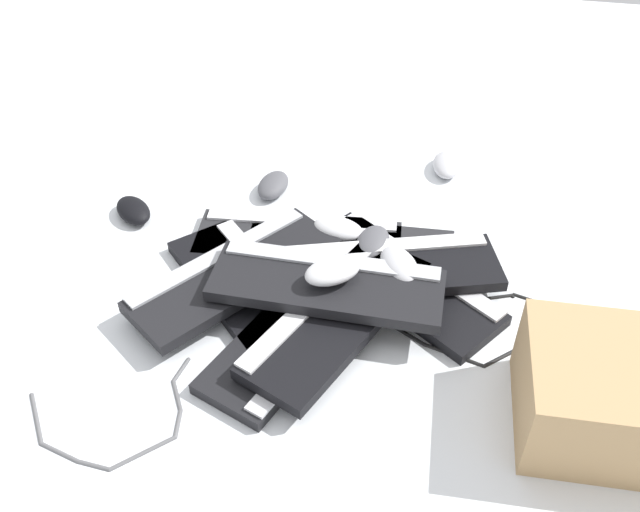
{
  "coord_description": "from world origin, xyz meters",
  "views": [
    {
      "loc": [
        0.18,
        -1.07,
        1.0
      ],
      "look_at": [
        -0.02,
        -0.0,
        0.04
      ],
      "focal_mm": 40.0,
      "sensor_mm": 36.0,
      "label": 1
    }
  ],
  "objects_px": {
    "cardboard_box": "(614,395)",
    "keyboard_1": "(350,248)",
    "keyboard_8": "(327,284)",
    "mouse_5": "(273,185)",
    "mouse_0": "(340,229)",
    "keyboard_3": "(249,293)",
    "keyboard_0": "(401,280)",
    "keyboard_4": "(298,329)",
    "keyboard_5": "(337,316)",
    "keyboard_6": "(235,273)",
    "mouse_1": "(373,243)",
    "mouse_3": "(399,265)",
    "mouse_6": "(133,210)",
    "keyboard_7": "(389,268)",
    "mouse_4": "(333,271)",
    "keyboard_2": "(299,240)",
    "mouse_2": "(447,165)"
  },
  "relations": [
    {
      "from": "keyboard_5",
      "to": "mouse_5",
      "type": "xyz_separation_m",
      "value": [
        -0.22,
        0.41,
        -0.02
      ]
    },
    {
      "from": "keyboard_3",
      "to": "mouse_3",
      "type": "bearing_deg",
      "value": 12.87
    },
    {
      "from": "keyboard_7",
      "to": "keyboard_6",
      "type": "bearing_deg",
      "value": -166.4
    },
    {
      "from": "mouse_0",
      "to": "keyboard_8",
      "type": "bearing_deg",
      "value": 103.16
    },
    {
      "from": "mouse_3",
      "to": "mouse_0",
      "type": "bearing_deg",
      "value": -161.43
    },
    {
      "from": "keyboard_0",
      "to": "keyboard_4",
      "type": "xyz_separation_m",
      "value": [
        -0.18,
        -0.17,
        0.0
      ]
    },
    {
      "from": "mouse_5",
      "to": "keyboard_3",
      "type": "bearing_deg",
      "value": 12.95
    },
    {
      "from": "keyboard_3",
      "to": "keyboard_4",
      "type": "distance_m",
      "value": 0.14
    },
    {
      "from": "keyboard_7",
      "to": "mouse_4",
      "type": "xyz_separation_m",
      "value": [
        -0.1,
        -0.1,
        0.07
      ]
    },
    {
      "from": "mouse_2",
      "to": "keyboard_6",
      "type": "bearing_deg",
      "value": -41.55
    },
    {
      "from": "keyboard_1",
      "to": "mouse_3",
      "type": "xyz_separation_m",
      "value": [
        0.11,
        -0.11,
        0.07
      ]
    },
    {
      "from": "keyboard_3",
      "to": "keyboard_5",
      "type": "relative_size",
      "value": 0.91
    },
    {
      "from": "keyboard_0",
      "to": "keyboard_4",
      "type": "relative_size",
      "value": 0.95
    },
    {
      "from": "keyboard_4",
      "to": "keyboard_6",
      "type": "relative_size",
      "value": 1.05
    },
    {
      "from": "keyboard_8",
      "to": "mouse_6",
      "type": "height_order",
      "value": "keyboard_8"
    },
    {
      "from": "mouse_0",
      "to": "mouse_4",
      "type": "bearing_deg",
      "value": 106.16
    },
    {
      "from": "keyboard_5",
      "to": "keyboard_8",
      "type": "xyz_separation_m",
      "value": [
        -0.03,
        0.05,
        0.03
      ]
    },
    {
      "from": "keyboard_1",
      "to": "mouse_1",
      "type": "distance_m",
      "value": 0.06
    },
    {
      "from": "keyboard_4",
      "to": "mouse_1",
      "type": "xyz_separation_m",
      "value": [
        0.11,
        0.23,
        0.04
      ]
    },
    {
      "from": "mouse_3",
      "to": "cardboard_box",
      "type": "xyz_separation_m",
      "value": [
        0.37,
        -0.25,
        0.0
      ]
    },
    {
      "from": "keyboard_0",
      "to": "mouse_6",
      "type": "bearing_deg",
      "value": 169.99
    },
    {
      "from": "keyboard_7",
      "to": "mouse_0",
      "type": "relative_size",
      "value": 4.22
    },
    {
      "from": "keyboard_1",
      "to": "mouse_4",
      "type": "relative_size",
      "value": 4.06
    },
    {
      "from": "mouse_0",
      "to": "keyboard_3",
      "type": "bearing_deg",
      "value": 62.51
    },
    {
      "from": "cardboard_box",
      "to": "mouse_3",
      "type": "bearing_deg",
      "value": 146.35
    },
    {
      "from": "mouse_6",
      "to": "mouse_4",
      "type": "bearing_deg",
      "value": -158.77
    },
    {
      "from": "keyboard_1",
      "to": "mouse_4",
      "type": "distance_m",
      "value": 0.2
    },
    {
      "from": "mouse_1",
      "to": "mouse_5",
      "type": "bearing_deg",
      "value": -119.34
    },
    {
      "from": "keyboard_7",
      "to": "mouse_6",
      "type": "relative_size",
      "value": 4.22
    },
    {
      "from": "mouse_1",
      "to": "mouse_3",
      "type": "relative_size",
      "value": 1.0
    },
    {
      "from": "keyboard_0",
      "to": "keyboard_8",
      "type": "relative_size",
      "value": 1.0
    },
    {
      "from": "keyboard_1",
      "to": "keyboard_6",
      "type": "xyz_separation_m",
      "value": [
        -0.21,
        -0.15,
        0.03
      ]
    },
    {
      "from": "mouse_4",
      "to": "keyboard_4",
      "type": "bearing_deg",
      "value": -163.8
    },
    {
      "from": "keyboard_2",
      "to": "mouse_0",
      "type": "distance_m",
      "value": 0.1
    },
    {
      "from": "keyboard_2",
      "to": "mouse_1",
      "type": "bearing_deg",
      "value": -7.91
    },
    {
      "from": "keyboard_1",
      "to": "keyboard_8",
      "type": "relative_size",
      "value": 1.01
    },
    {
      "from": "keyboard_0",
      "to": "mouse_6",
      "type": "xyz_separation_m",
      "value": [
        -0.62,
        0.11,
        0.01
      ]
    },
    {
      "from": "keyboard_7",
      "to": "mouse_0",
      "type": "xyz_separation_m",
      "value": [
        -0.12,
        0.1,
        0.01
      ]
    },
    {
      "from": "keyboard_1",
      "to": "cardboard_box",
      "type": "distance_m",
      "value": 0.6
    },
    {
      "from": "keyboard_8",
      "to": "mouse_5",
      "type": "height_order",
      "value": "keyboard_8"
    },
    {
      "from": "keyboard_8",
      "to": "mouse_2",
      "type": "height_order",
      "value": "keyboard_8"
    },
    {
      "from": "mouse_0",
      "to": "mouse_1",
      "type": "distance_m",
      "value": 0.08
    },
    {
      "from": "keyboard_1",
      "to": "keyboard_4",
      "type": "xyz_separation_m",
      "value": [
        -0.06,
        -0.25,
        0.0
      ]
    },
    {
      "from": "keyboard_6",
      "to": "keyboard_3",
      "type": "bearing_deg",
      "value": -31.46
    },
    {
      "from": "keyboard_2",
      "to": "mouse_1",
      "type": "distance_m",
      "value": 0.17
    },
    {
      "from": "cardboard_box",
      "to": "keyboard_1",
      "type": "bearing_deg",
      "value": 143.81
    },
    {
      "from": "keyboard_7",
      "to": "mouse_3",
      "type": "xyz_separation_m",
      "value": [
        0.02,
        -0.03,
        0.04
      ]
    },
    {
      "from": "keyboard_8",
      "to": "mouse_0",
      "type": "bearing_deg",
      "value": 92.08
    },
    {
      "from": "keyboard_8",
      "to": "mouse_3",
      "type": "relative_size",
      "value": 4.02
    },
    {
      "from": "keyboard_0",
      "to": "mouse_5",
      "type": "xyz_separation_m",
      "value": [
        -0.33,
        0.26,
        0.01
      ]
    }
  ]
}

